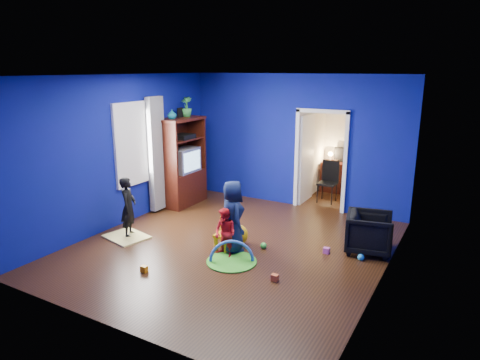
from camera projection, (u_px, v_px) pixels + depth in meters
The scene contains 33 objects.
floor at pixel (232, 247), 7.42m from camera, with size 5.00×5.50×0.01m, color black.
ceiling at pixel (231, 75), 6.69m from camera, with size 5.00×5.50×0.01m, color white.
wall_back at pixel (295, 141), 9.37m from camera, with size 5.00×0.02×2.90m, color navy.
wall_front at pixel (105, 213), 4.74m from camera, with size 5.00×0.02×2.90m, color navy.
wall_left at pixel (120, 151), 8.25m from camera, with size 0.02×5.50×2.90m, color navy.
wall_right at pixel (388, 185), 5.86m from camera, with size 0.02×5.50×2.90m, color navy.
alcove at pixel (334, 147), 9.87m from camera, with size 1.00×1.75×2.50m, color silver, non-canonical shape.
armchair at pixel (369, 233), 7.15m from camera, with size 0.73×0.75×0.68m, color black.
child_black at pixel (128, 207), 7.78m from camera, with size 0.41×0.27×1.11m, color black.
child_navy at pixel (233, 217), 7.12m from camera, with size 0.60×0.39×1.23m, color #10153D.
toddler_red at pixel (225, 233), 6.95m from camera, with size 0.40×0.31×0.82m, color red.
vase at pixel (172, 114), 9.04m from camera, with size 0.20×0.20×0.21m, color #0C5F67.
potted_plant at pixel (186, 107), 9.44m from camera, with size 0.25×0.25×0.44m, color #328A39.
tv_armoire at pixel (182, 162), 9.56m from camera, with size 0.58×1.14×1.96m, color #42140B.
crt_tv at pixel (184, 160), 9.53m from camera, with size 0.46×0.70×0.54m, color silver.
yellow_blanket at pixel (127, 237), 7.83m from camera, with size 0.75×0.60×0.03m, color #F2E07A.
hopper_ball at pixel (237, 235), 7.46m from camera, with size 0.37×0.37×0.37m, color yellow.
kid_chair at pixel (224, 236), 7.23m from camera, with size 0.28×0.28×0.50m, color yellow.
play_mat at pixel (232, 261), 6.84m from camera, with size 0.81×0.81×0.02m, color #3F9A22.
toy_arch at pixel (232, 261), 6.84m from camera, with size 0.73×0.73×0.05m, color #3F8CD8.
window_left at pixel (133, 144), 8.51m from camera, with size 0.03×0.95×1.55m, color white.
curtain at pixel (157, 154), 8.99m from camera, with size 0.14×0.42×2.40m, color slate.
doorway at pixel (321, 162), 9.19m from camera, with size 1.16×0.10×2.10m, color white.
study_desk at pixel (340, 177), 10.63m from camera, with size 0.88×0.44×0.75m, color #3D140A.
desk_monitor at pixel (342, 154), 10.58m from camera, with size 0.40×0.05×0.32m, color black.
desk_lamp at pixel (331, 154), 10.67m from camera, with size 0.14×0.14×0.14m, color #FFD88C.
folding_chair at pixel (327, 183), 9.80m from camera, with size 0.40×0.40×0.92m, color black.
book_shelf at pixel (345, 110), 10.30m from camera, with size 0.88×0.24×0.04m, color white.
toy_0 at pixel (275, 278), 6.23m from camera, with size 0.10×0.08×0.10m, color #D65523.
toy_1 at pixel (361, 257), 6.90m from camera, with size 0.11×0.11×0.11m, color #2599D2.
toy_2 at pixel (144, 269), 6.50m from camera, with size 0.10×0.08×0.10m, color orange.
toy_3 at pixel (264, 245), 7.35m from camera, with size 0.11×0.11×0.11m, color green.
toy_4 at pixel (326, 251), 7.15m from camera, with size 0.10×0.08×0.10m, color #BD479B.
Camera 1 is at (3.51, -5.92, 3.01)m, focal length 32.00 mm.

